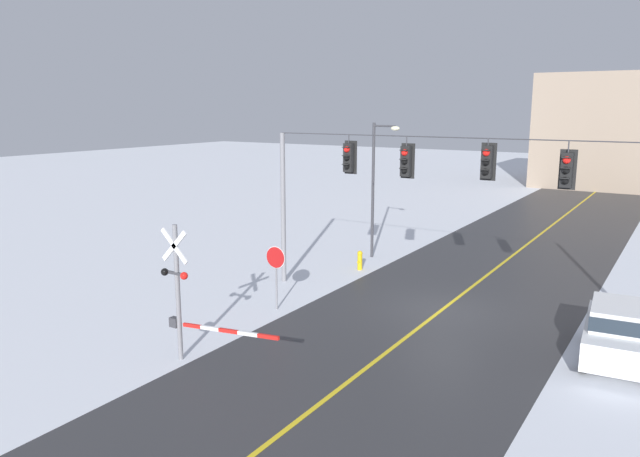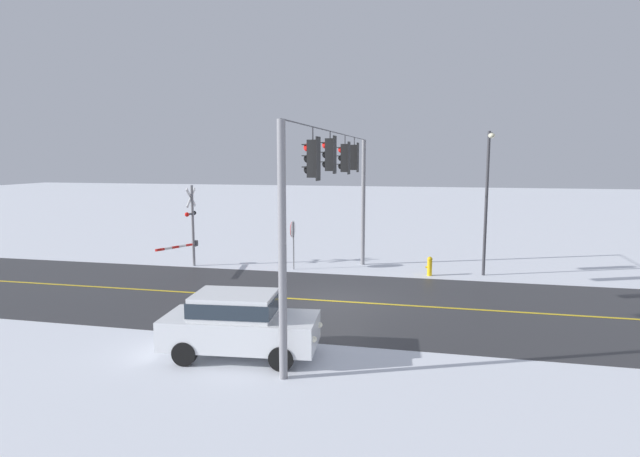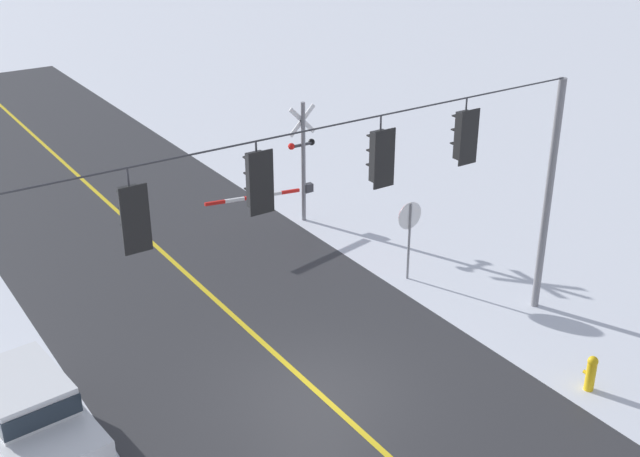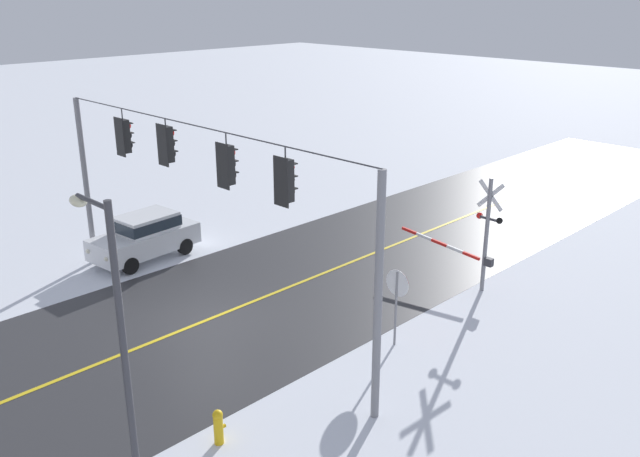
{
  "view_description": "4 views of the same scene",
  "coord_description": "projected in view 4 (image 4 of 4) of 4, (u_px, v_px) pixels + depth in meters",
  "views": [
    {
      "loc": [
        7.33,
        -19.94,
        7.21
      ],
      "look_at": [
        -3.71,
        -2.38,
        3.03
      ],
      "focal_mm": 33.86,
      "sensor_mm": 36.0,
      "label": 1
    },
    {
      "loc": [
        18.61,
        3.49,
        5.32
      ],
      "look_at": [
        -1.28,
        -0.93,
        2.56
      ],
      "focal_mm": 29.29,
      "sensor_mm": 36.0,
      "label": 2
    },
    {
      "loc": [
        8.37,
        12.62,
        11.08
      ],
      "look_at": [
        -2.03,
        -2.94,
        2.42
      ],
      "focal_mm": 45.89,
      "sensor_mm": 36.0,
      "label": 3
    },
    {
      "loc": [
        -15.97,
        10.87,
        9.86
      ],
      "look_at": [
        -2.16,
        -2.97,
        2.88
      ],
      "focal_mm": 38.05,
      "sensor_mm": 36.0,
      "label": 4
    }
  ],
  "objects": [
    {
      "name": "stop_sign",
      "position": [
        397.0,
        291.0,
        19.27
      ],
      "size": [
        0.8,
        0.09,
        2.35
      ],
      "color": "gray",
      "rests_on": "ground"
    },
    {
      "name": "fire_hydrant",
      "position": [
        218.0,
        426.0,
        15.38
      ],
      "size": [
        0.24,
        0.31,
        0.88
      ],
      "color": "gold",
      "rests_on": "ground"
    },
    {
      "name": "parked_car_white",
      "position": [
        145.0,
        235.0,
        25.83
      ],
      "size": [
        2.12,
        4.31,
        1.74
      ],
      "color": "white",
      "rests_on": "ground"
    },
    {
      "name": "signal_span",
      "position": [
        197.0,
        186.0,
        19.68
      ],
      "size": [
        14.2,
        0.47,
        6.22
      ],
      "color": "gray",
      "rests_on": "ground"
    },
    {
      "name": "road_asphalt",
      "position": [
        10.0,
        399.0,
        17.18
      ],
      "size": [
        9.0,
        80.0,
        0.01
      ],
      "primitive_type": "cube",
      "color": "#303033",
      "rests_on": "ground"
    },
    {
      "name": "railroad_crossing",
      "position": [
        479.0,
        233.0,
        22.91
      ],
      "size": [
        4.03,
        0.31,
        4.0
      ],
      "color": "gray",
      "rests_on": "ground"
    },
    {
      "name": "lane_centre_line",
      "position": [
        10.0,
        399.0,
        17.18
      ],
      "size": [
        0.14,
        72.0,
        0.01
      ],
      "primitive_type": "cube",
      "color": "gold",
      "rests_on": "ground"
    },
    {
      "name": "ground_plane",
      "position": [
        204.0,
        321.0,
        21.18
      ],
      "size": [
        160.0,
        160.0,
        0.0
      ],
      "primitive_type": "plane",
      "color": "silver"
    },
    {
      "name": "streetlamp_near",
      "position": [
        116.0,
        333.0,
        12.33
      ],
      "size": [
        1.39,
        0.28,
        6.5
      ],
      "color": "#38383D",
      "rests_on": "ground"
    }
  ]
}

